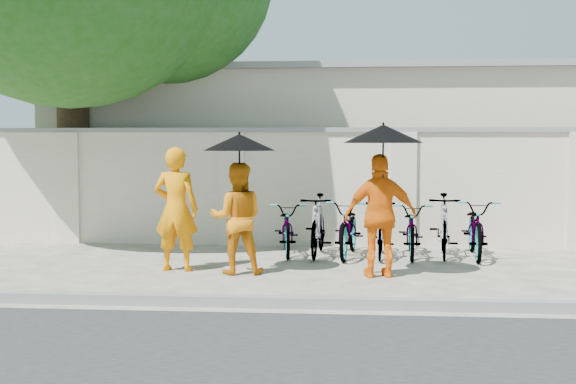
{
  "coord_description": "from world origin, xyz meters",
  "views": [
    {
      "loc": [
        1.03,
        -9.55,
        1.83
      ],
      "look_at": [
        0.17,
        0.92,
        1.1
      ],
      "focal_mm": 45.0,
      "sensor_mm": 36.0,
      "label": 1
    }
  ],
  "objects": [
    {
      "name": "bike_3",
      "position": [
        1.57,
        1.91,
        0.48
      ],
      "size": [
        0.56,
        1.62,
        0.96
      ],
      "primitive_type": "imported",
      "rotation": [
        0.0,
        0.0,
        -0.07
      ],
      "color": "#9A9AAE",
      "rests_on": "ground"
    },
    {
      "name": "bike_0",
      "position": [
        0.07,
        2.06,
        0.43
      ],
      "size": [
        0.76,
        1.7,
        0.87
      ],
      "primitive_type": "imported",
      "rotation": [
        0.0,
        0.0,
        0.11
      ],
      "color": "#9A9AAE",
      "rests_on": "ground"
    },
    {
      "name": "compound_wall",
      "position": [
        1.0,
        3.2,
        1.0
      ],
      "size": [
        20.0,
        0.3,
        2.0
      ],
      "primitive_type": "cube",
      "color": "beige",
      "rests_on": "ground"
    },
    {
      "name": "bike_1",
      "position": [
        0.57,
        1.91,
        0.5
      ],
      "size": [
        0.58,
        1.69,
        1.0
      ],
      "primitive_type": "imported",
      "rotation": [
        0.0,
        0.0,
        -0.07
      ],
      "color": "#9A9AAE",
      "rests_on": "ground"
    },
    {
      "name": "bike_2",
      "position": [
        1.07,
        1.92,
        0.46
      ],
      "size": [
        0.82,
        1.81,
        0.92
      ],
      "primitive_type": "imported",
      "rotation": [
        0.0,
        0.0,
        -0.12
      ],
      "color": "#9A9AAE",
      "rests_on": "ground"
    },
    {
      "name": "bike_6",
      "position": [
        3.07,
        1.97,
        0.47
      ],
      "size": [
        0.77,
        1.83,
        0.94
      ],
      "primitive_type": "imported",
      "rotation": [
        0.0,
        0.0,
        -0.08
      ],
      "color": "#9A9AAE",
      "rests_on": "ground"
    },
    {
      "name": "bike_4",
      "position": [
        2.07,
        1.98,
        0.44
      ],
      "size": [
        0.68,
        1.71,
        0.88
      ],
      "primitive_type": "imported",
      "rotation": [
        0.0,
        0.0,
        -0.06
      ],
      "color": "#9A9AAE",
      "rests_on": "ground"
    },
    {
      "name": "monk_right",
      "position": [
        1.49,
        0.2,
        0.84
      ],
      "size": [
        1.03,
        0.56,
        1.67
      ],
      "primitive_type": "imported",
      "rotation": [
        0.0,
        0.0,
        3.3
      ],
      "color": "orange",
      "rests_on": "ground"
    },
    {
      "name": "bike_5",
      "position": [
        2.57,
        2.0,
        0.5
      ],
      "size": [
        0.65,
        1.72,
        1.01
      ],
      "primitive_type": "imported",
      "rotation": [
        0.0,
        0.0,
        -0.11
      ],
      "color": "#9A9AAE",
      "rests_on": "ground"
    },
    {
      "name": "parasol_center",
      "position": [
        -0.44,
        0.22,
        1.83
      ],
      "size": [
        0.99,
        0.99,
        1.06
      ],
      "color": "black",
      "rests_on": "ground"
    },
    {
      "name": "building_behind",
      "position": [
        2.0,
        7.0,
        1.6
      ],
      "size": [
        14.0,
        6.0,
        3.2
      ],
      "primitive_type": "cube",
      "color": "beige",
      "rests_on": "ground"
    },
    {
      "name": "monk_left",
      "position": [
        -1.39,
        0.46,
        0.88
      ],
      "size": [
        0.68,
        0.48,
        1.76
      ],
      "primitive_type": "imported",
      "rotation": [
        0.0,
        0.0,
        3.05
      ],
      "color": "orange",
      "rests_on": "ground"
    },
    {
      "name": "ground",
      "position": [
        0.0,
        0.0,
        0.0
      ],
      "size": [
        80.0,
        80.0,
        0.0
      ],
      "primitive_type": "plane",
      "color": "#BCB39D"
    },
    {
      "name": "kerb",
      "position": [
        0.0,
        -1.7,
        0.06
      ],
      "size": [
        40.0,
        0.16,
        0.12
      ],
      "primitive_type": "cube",
      "color": "gray",
      "rests_on": "ground"
    },
    {
      "name": "monk_center",
      "position": [
        -0.49,
        0.3,
        0.77
      ],
      "size": [
        0.82,
        0.67,
        1.55
      ],
      "primitive_type": "imported",
      "rotation": [
        0.0,
        0.0,
        3.26
      ],
      "color": "orange",
      "rests_on": "ground"
    },
    {
      "name": "parasol_right",
      "position": [
        1.51,
        0.12,
        1.94
      ],
      "size": [
        1.07,
        1.07,
        1.11
      ],
      "color": "black",
      "rests_on": "ground"
    }
  ]
}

